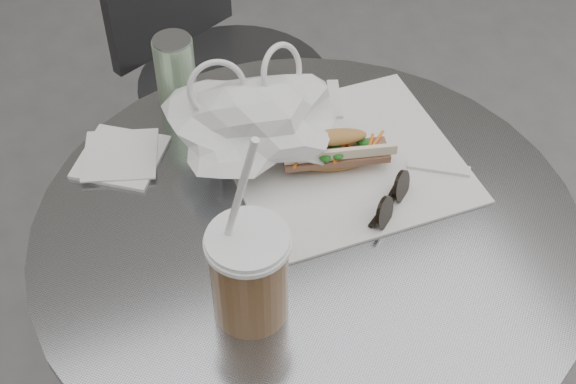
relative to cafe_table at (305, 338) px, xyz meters
name	(u,v)px	position (x,y,z in m)	size (l,w,h in m)	color
cafe_table	(305,338)	(0.00, 0.00, 0.00)	(0.76, 0.76, 0.74)	slate
chair_far	(224,123)	(0.10, 0.67, -0.12)	(0.44, 0.46, 0.78)	#2E2E31
sandwich_paper	(344,160)	(0.10, 0.10, 0.28)	(0.33, 0.31, 0.00)	white
banh_mi	(335,151)	(0.08, 0.09, 0.31)	(0.20, 0.12, 0.06)	#AB7440
iced_coffee	(249,273)	(-0.12, -0.10, 0.35)	(0.10, 0.10, 0.30)	brown
sunglasses	(391,201)	(0.12, -0.02, 0.29)	(0.09, 0.08, 0.05)	black
plastic_bag	(257,123)	(-0.01, 0.16, 0.33)	(0.24, 0.18, 0.12)	silver
napkin_stack	(121,156)	(-0.20, 0.23, 0.28)	(0.16, 0.16, 0.01)	white
drink_can	(175,71)	(-0.08, 0.32, 0.33)	(0.06, 0.06, 0.12)	#6CA963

